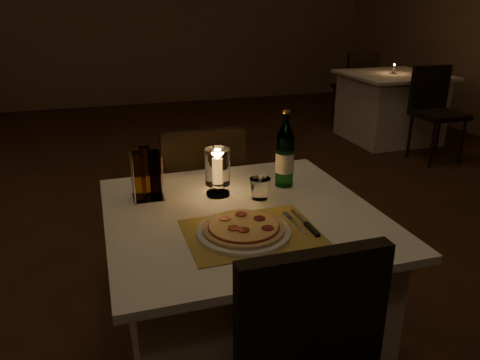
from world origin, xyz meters
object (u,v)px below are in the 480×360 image
object	(u,v)px
main_table	(241,294)
tumbler	(260,188)
hurricane_candle	(218,168)
neighbor_table_right	(389,107)
chair_far	(201,190)
water_bottle	(285,156)
plate	(244,232)
pizza	(244,227)

from	to	relation	value
main_table	tumbler	xyz separation A→B (m)	(0.11, 0.10, 0.41)
tumbler	hurricane_candle	distance (m)	0.19
hurricane_candle	neighbor_table_right	world-z (taller)	hurricane_candle
hurricane_candle	neighbor_table_right	bearing A→B (deg)	45.25
chair_far	hurricane_candle	size ratio (longest dim) A/B	4.60
chair_far	water_bottle	xyz separation A→B (m)	(0.25, -0.51, 0.32)
plate	main_table	bearing A→B (deg)	74.48
main_table	neighbor_table_right	size ratio (longest dim) A/B	1.00
plate	hurricane_candle	xyz separation A→B (m)	(0.01, 0.36, 0.10)
plate	neighbor_table_right	distance (m)	4.13
main_table	hurricane_candle	xyz separation A→B (m)	(-0.04, 0.18, 0.48)
water_bottle	neighbor_table_right	bearing A→B (deg)	48.40
plate	tumbler	size ratio (longest dim) A/B	3.78
plate	pizza	bearing A→B (deg)	53.48
pizza	hurricane_candle	world-z (taller)	hurricane_candle
water_bottle	neighbor_table_right	xyz separation A→B (m)	(2.40, 2.71, -0.50)
tumbler	water_bottle	size ratio (longest dim) A/B	0.26
chair_far	pizza	size ratio (longest dim) A/B	3.21
main_table	plate	size ratio (longest dim) A/B	3.12
plate	water_bottle	size ratio (longest dim) A/B	0.98
chair_far	hurricane_candle	distance (m)	0.61
neighbor_table_right	plate	bearing A→B (deg)	-131.24
chair_far	hurricane_candle	world-z (taller)	hurricane_candle
tumbler	water_bottle	distance (m)	0.20
main_table	water_bottle	world-z (taller)	water_bottle
plate	neighbor_table_right	size ratio (longest dim) A/B	0.32
main_table	water_bottle	bearing A→B (deg)	38.37
main_table	hurricane_candle	world-z (taller)	hurricane_candle
water_bottle	hurricane_candle	size ratio (longest dim) A/B	1.67
plate	tumbler	distance (m)	0.32
main_table	plate	xyz separation A→B (m)	(-0.05, -0.18, 0.38)
neighbor_table_right	pizza	bearing A→B (deg)	-131.24
neighbor_table_right	tumbler	bearing A→B (deg)	-132.22
pizza	neighbor_table_right	xyz separation A→B (m)	(2.71, 3.09, -0.39)
chair_far	hurricane_candle	xyz separation A→B (m)	(-0.04, -0.53, 0.31)
tumbler	hurricane_candle	size ratio (longest dim) A/B	0.43
pizza	plate	bearing A→B (deg)	-126.52
pizza	water_bottle	xyz separation A→B (m)	(0.30, 0.38, 0.10)
main_table	chair_far	bearing A→B (deg)	90.00
main_table	tumbler	distance (m)	0.43
plate	water_bottle	world-z (taller)	water_bottle
pizza	tumbler	world-z (taller)	tumbler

